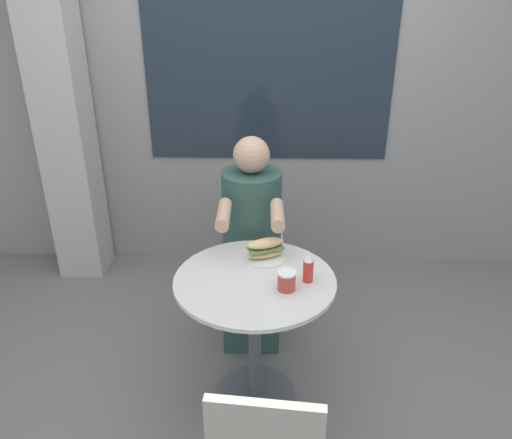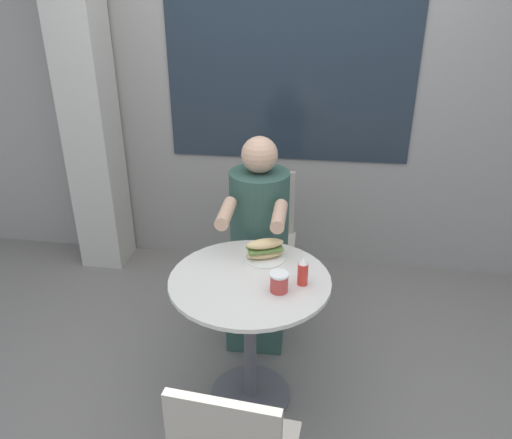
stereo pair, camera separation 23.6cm
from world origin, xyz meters
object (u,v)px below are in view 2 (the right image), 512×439
at_px(diner_chair, 265,227).
at_px(drink_cup, 279,282).
at_px(cafe_table, 250,312).
at_px(sandwich_on_plate, 265,250).
at_px(seated_diner, 259,254).
at_px(condiment_bottle, 303,271).

distance_m(diner_chair, drink_cup, 1.02).
bearing_deg(cafe_table, sandwich_on_plate, 75.87).
distance_m(sandwich_on_plate, drink_cup, 0.28).
bearing_deg(seated_diner, drink_cup, 104.45).
bearing_deg(condiment_bottle, diner_chair, 106.82).
xyz_separation_m(seated_diner, condiment_bottle, (0.27, -0.57, 0.25)).
bearing_deg(seated_diner, diner_chair, -90.62).
height_order(cafe_table, sandwich_on_plate, sandwich_on_plate).
xyz_separation_m(sandwich_on_plate, drink_cup, (0.09, -0.27, -0.00)).
distance_m(cafe_table, seated_diner, 0.55).
bearing_deg(cafe_table, diner_chair, 92.29).
bearing_deg(diner_chair, seated_diner, 89.38).
bearing_deg(sandwich_on_plate, cafe_table, -104.13).
height_order(sandwich_on_plate, drink_cup, sandwich_on_plate).
distance_m(cafe_table, condiment_bottle, 0.35).
relative_size(diner_chair, seated_diner, 0.72).
relative_size(sandwich_on_plate, drink_cup, 2.23).
xyz_separation_m(cafe_table, seated_diner, (-0.03, 0.55, 0.00)).
distance_m(sandwich_on_plate, condiment_bottle, 0.28).
distance_m(diner_chair, condiment_bottle, 0.98).
bearing_deg(drink_cup, condiment_bottle, 35.31).
relative_size(cafe_table, diner_chair, 0.85).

